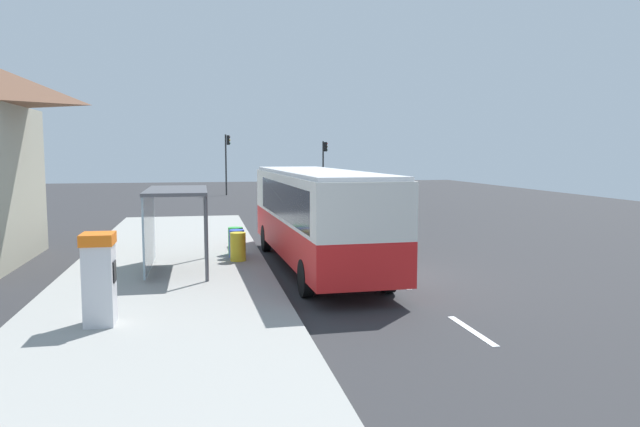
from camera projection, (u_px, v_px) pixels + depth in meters
name	position (u px, v px, depth m)	size (l,w,h in m)	color
ground_plane	(304.00, 223.00, 32.28)	(56.00, 92.00, 0.04)	#2D2D30
sidewalk_platform	(170.00, 268.00, 19.32)	(6.20, 30.00, 0.18)	#999993
lane_stripe_seg_0	(472.00, 330.00, 12.81)	(0.16, 2.20, 0.01)	silver
lane_stripe_seg_1	(397.00, 281.00, 17.69)	(0.16, 2.20, 0.01)	silver
lane_stripe_seg_2	(355.00, 253.00, 22.57)	(0.16, 2.20, 0.01)	silver
lane_stripe_seg_3	(327.00, 235.00, 27.45)	(0.16, 2.20, 0.01)	silver
lane_stripe_seg_4	(308.00, 223.00, 32.33)	(0.16, 2.20, 0.01)	silver
lane_stripe_seg_5	(294.00, 213.00, 37.20)	(0.16, 2.20, 0.01)	silver
lane_stripe_seg_6	(283.00, 206.00, 42.08)	(0.16, 2.20, 0.01)	silver
lane_stripe_seg_7	(275.00, 201.00, 46.96)	(0.16, 2.20, 0.01)	silver
bus	(316.00, 213.00, 19.47)	(2.85, 11.08, 3.21)	red
white_van	(324.00, 191.00, 37.85)	(2.15, 5.25, 2.30)	black
sedan_near	(300.00, 190.00, 47.46)	(1.96, 4.46, 1.52)	#195933
ticket_machine	(99.00, 278.00, 12.56)	(0.66, 0.76, 1.94)	silver
recycling_bin_yellow	(238.00, 247.00, 20.02)	(0.52, 0.52, 0.95)	yellow
recycling_bin_blue	(237.00, 244.00, 20.71)	(0.52, 0.52, 0.95)	blue
recycling_bin_green	(236.00, 241.00, 21.39)	(0.52, 0.52, 0.95)	green
traffic_light_near_side	(324.00, 159.00, 53.80)	(0.49, 0.28, 4.77)	#2D2D2D
traffic_light_far_side	(227.00, 155.00, 52.89)	(0.49, 0.28, 5.35)	#2D2D2D
bus_shelter	(167.00, 208.00, 18.32)	(1.80, 4.00, 2.50)	#4C4C51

